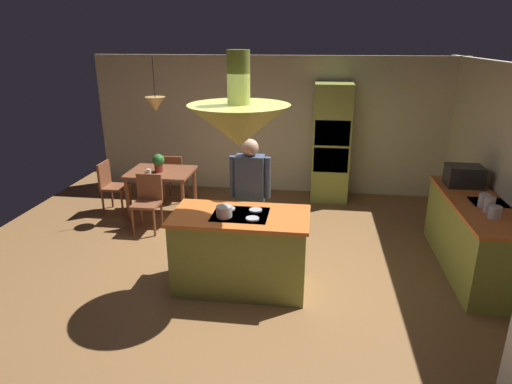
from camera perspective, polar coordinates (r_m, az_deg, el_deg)
name	(u,v)px	position (r m, az deg, el deg)	size (l,w,h in m)	color
ground	(244,277)	(5.64, -1.59, -10.94)	(8.16, 8.16, 0.00)	olive
wall_back	(273,125)	(8.44, 2.16, 8.64)	(6.80, 0.10, 2.55)	beige
kitchen_island	(241,251)	(5.24, -1.99, -7.59)	(1.59, 0.83, 0.95)	#939E42
counter_run_right	(472,235)	(6.24, 26.22, -5.07)	(0.73, 2.15, 0.93)	#939E42
oven_tower	(331,143)	(8.05, 9.71, 6.25)	(0.66, 0.62, 2.11)	#939E42
dining_table	(161,177)	(7.49, -12.19, 1.89)	(1.05, 0.83, 0.76)	brown
person_at_island	(250,193)	(5.67, -0.77, -0.12)	(0.53, 0.22, 1.66)	tan
range_hood	(239,123)	(4.75, -2.20, 8.92)	(1.10, 1.10, 1.00)	#939E42
pendant_light_over_table	(156,104)	(7.22, -12.87, 11.07)	(0.32, 0.32, 0.82)	#E0B266
chair_facing_island	(148,199)	(6.97, -13.82, -0.84)	(0.40, 0.40, 0.87)	brown
chair_by_back_wall	(174,175)	(8.10, -10.63, 2.23)	(0.40, 0.40, 0.87)	brown
chair_at_corner	(111,183)	(7.88, -18.31, 1.07)	(0.40, 0.40, 0.87)	brown
potted_plant_on_table	(158,162)	(7.38, -12.53, 3.84)	(0.20, 0.20, 0.30)	#99382D
cup_on_table	(149,172)	(7.30, -13.70, 2.58)	(0.07, 0.07, 0.09)	white
canister_flour	(495,212)	(5.59, 28.55, -2.33)	(0.13, 0.13, 0.14)	silver
canister_sugar	(489,205)	(5.74, 27.99, -1.50)	(0.11, 0.11, 0.18)	silver
canister_tea	(484,200)	(5.91, 27.42, -0.96)	(0.12, 0.12, 0.16)	silver
microwave_on_counter	(464,176)	(6.61, 25.35, 1.90)	(0.46, 0.36, 0.28)	#232326
cooking_pot_on_cooktop	(224,211)	(4.93, -4.15, -2.52)	(0.18, 0.18, 0.12)	#B2B2B7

